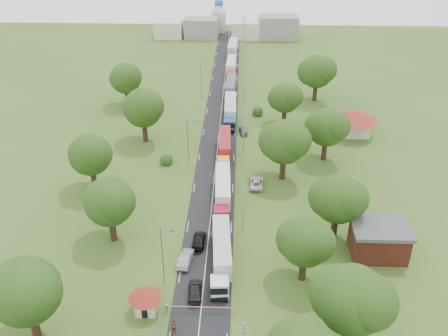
{
  "coord_description": "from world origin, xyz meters",
  "views": [
    {
      "loc": [
        4.79,
        -72.61,
        49.39
      ],
      "look_at": [
        1.88,
        8.38,
        3.0
      ],
      "focal_mm": 40.0,
      "sensor_mm": 36.0,
      "label": 1
    }
  ],
  "objects_px": {
    "guard_booth": "(146,299)",
    "pedestrian_near": "(174,327)",
    "info_sign": "(242,112)",
    "truck_0": "(221,253)",
    "car_lane_front": "(195,291)",
    "car_lane_mid": "(186,258)",
    "boom_barrier": "(190,307)"
  },
  "relations": [
    {
      "from": "pedestrian_near",
      "to": "info_sign",
      "type": "bearing_deg",
      "value": 80.68
    },
    {
      "from": "boom_barrier",
      "to": "guard_booth",
      "type": "relative_size",
      "value": 2.1
    },
    {
      "from": "guard_booth",
      "to": "truck_0",
      "type": "height_order",
      "value": "truck_0"
    },
    {
      "from": "truck_0",
      "to": "boom_barrier",
      "type": "bearing_deg",
      "value": -111.25
    },
    {
      "from": "guard_booth",
      "to": "car_lane_front",
      "type": "height_order",
      "value": "guard_booth"
    },
    {
      "from": "guard_booth",
      "to": "car_lane_front",
      "type": "bearing_deg",
      "value": 27.04
    },
    {
      "from": "boom_barrier",
      "to": "car_lane_front",
      "type": "relative_size",
      "value": 1.96
    },
    {
      "from": "car_lane_front",
      "to": "pedestrian_near",
      "type": "xyz_separation_m",
      "value": [
        -2.1,
        -6.65,
        0.11
      ]
    },
    {
      "from": "info_sign",
      "to": "pedestrian_near",
      "type": "relative_size",
      "value": 2.26
    },
    {
      "from": "pedestrian_near",
      "to": "car_lane_mid",
      "type": "bearing_deg",
      "value": 87.7
    },
    {
      "from": "info_sign",
      "to": "pedestrian_near",
      "type": "height_order",
      "value": "info_sign"
    },
    {
      "from": "car_lane_mid",
      "to": "boom_barrier",
      "type": "bearing_deg",
      "value": 106.98
    },
    {
      "from": "boom_barrier",
      "to": "truck_0",
      "type": "distance_m",
      "value": 10.35
    },
    {
      "from": "guard_booth",
      "to": "pedestrian_near",
      "type": "bearing_deg",
      "value": -40.4
    },
    {
      "from": "car_lane_mid",
      "to": "pedestrian_near",
      "type": "bearing_deg",
      "value": 97.12
    },
    {
      "from": "car_lane_mid",
      "to": "car_lane_front",
      "type": "bearing_deg",
      "value": 114.12
    },
    {
      "from": "car_lane_mid",
      "to": "pedestrian_near",
      "type": "distance_m",
      "value": 13.37
    },
    {
      "from": "info_sign",
      "to": "truck_0",
      "type": "distance_m",
      "value": 50.52
    },
    {
      "from": "truck_0",
      "to": "car_lane_mid",
      "type": "height_order",
      "value": "truck_0"
    },
    {
      "from": "truck_0",
      "to": "car_lane_mid",
      "type": "relative_size",
      "value": 3.11
    },
    {
      "from": "boom_barrier",
      "to": "car_lane_mid",
      "type": "bearing_deg",
      "value": 99.44
    },
    {
      "from": "guard_booth",
      "to": "pedestrian_near",
      "type": "xyz_separation_m",
      "value": [
        4.1,
        -3.49,
        -1.26
      ]
    },
    {
      "from": "car_lane_front",
      "to": "info_sign",
      "type": "bearing_deg",
      "value": -99.57
    },
    {
      "from": "car_lane_mid",
      "to": "truck_0",
      "type": "bearing_deg",
      "value": -175.81
    },
    {
      "from": "truck_0",
      "to": "info_sign",
      "type": "bearing_deg",
      "value": 86.78
    },
    {
      "from": "boom_barrier",
      "to": "truck_0",
      "type": "height_order",
      "value": "truck_0"
    },
    {
      "from": "truck_0",
      "to": "pedestrian_near",
      "type": "bearing_deg",
      "value": -112.7
    },
    {
      "from": "guard_booth",
      "to": "car_lane_mid",
      "type": "height_order",
      "value": "guard_booth"
    },
    {
      "from": "info_sign",
      "to": "pedestrian_near",
      "type": "xyz_separation_m",
      "value": [
        -8.3,
        -63.49,
        -2.09
      ]
    },
    {
      "from": "car_lane_front",
      "to": "car_lane_mid",
      "type": "distance_m",
      "value": 7.01
    },
    {
      "from": "guard_booth",
      "to": "truck_0",
      "type": "relative_size",
      "value": 0.29
    },
    {
      "from": "truck_0",
      "to": "car_lane_front",
      "type": "distance_m",
      "value": 7.37
    }
  ]
}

